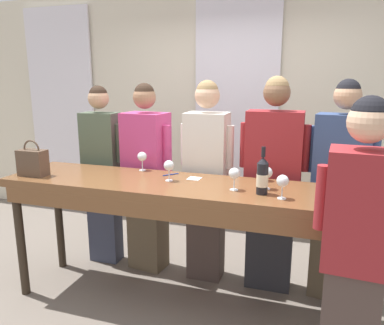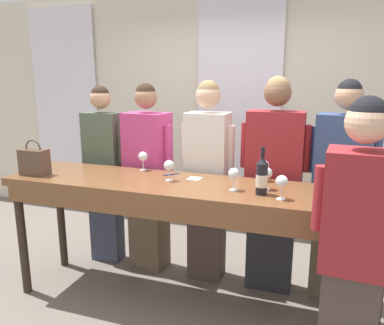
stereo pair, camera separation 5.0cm
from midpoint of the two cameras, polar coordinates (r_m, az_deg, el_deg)
ground_plane at (r=3.25m, az=0.07°, el=-21.03°), size 18.00×18.00×0.00m
wall_back at (r=4.43m, az=7.56°, el=7.41°), size 12.00×0.06×2.80m
curtain_panel_left at (r=5.36m, az=-18.33°, el=7.20°), size 0.96×0.03×2.69m
curtain_panel_center at (r=4.37m, az=7.36°, el=6.60°), size 0.96×0.03×2.69m
tasting_bar at (r=2.82m, az=-0.06°, el=-5.38°), size 2.95×0.65×1.03m
wine_bottle at (r=2.57m, az=11.14°, el=-2.12°), size 0.08×0.08×0.33m
handbag at (r=3.29m, az=-22.49°, el=0.14°), size 0.23×0.12×0.29m
wine_glass_front_left at (r=2.64m, az=6.93°, el=-1.79°), size 0.08×0.08×0.16m
wine_glass_front_mid at (r=2.50m, az=14.09°, el=-2.88°), size 0.08×0.08×0.16m
wine_glass_front_right at (r=2.87m, az=-3.03°, el=-0.51°), size 0.08×0.08×0.16m
wine_glass_center_left at (r=2.70m, az=11.83°, el=-1.63°), size 0.08×0.08×0.16m
wine_glass_center_mid at (r=3.22m, az=-7.03°, el=0.85°), size 0.08×0.08×0.16m
wine_glass_center_right at (r=2.92m, az=11.39°, el=-0.52°), size 0.08×0.08×0.16m
napkin at (r=2.94m, az=0.87°, el=-2.46°), size 0.10×0.10×0.00m
pen at (r=3.06m, az=-2.71°, el=-1.82°), size 0.10×0.11×0.01m
guest_olive_jacket at (r=3.73m, az=-12.85°, el=-1.38°), size 0.46×0.21×1.74m
guest_pink_top at (r=3.52m, az=-6.32°, el=-2.24°), size 0.51×0.32×1.76m
guest_cream_sweater at (r=3.31m, az=2.80°, el=-2.62°), size 0.47×0.27×1.79m
guest_striped_shirt at (r=3.20m, az=12.70°, el=-3.25°), size 0.56×0.23×1.82m
guest_navy_coat at (r=3.20m, az=22.08°, el=-4.15°), size 0.53×0.30×1.80m
host_pouring at (r=2.22m, az=24.02°, el=-12.57°), size 0.46×0.29×1.73m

